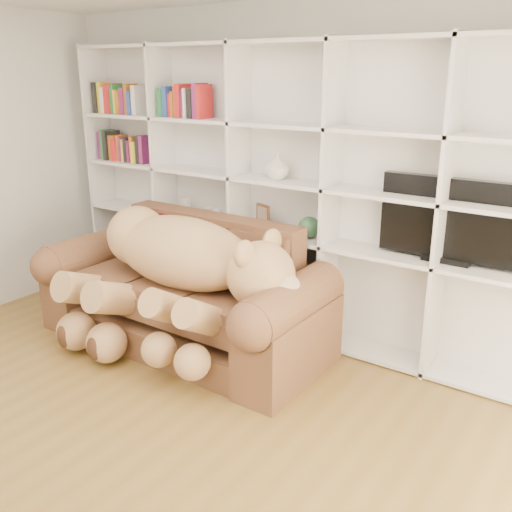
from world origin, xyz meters
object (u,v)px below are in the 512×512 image
Objects in this scene: teddy_bear at (175,269)px; gift_box at (258,366)px; sofa at (186,298)px; tv at (452,221)px.

teddy_bear is 7.38× the size of gift_box.
sofa is 1.28× the size of teddy_bear.
tv reaches higher than sofa.
gift_box is (0.75, 0.03, -0.61)m from teddy_bear.
tv is at bearing 21.08° from sofa.
sofa reaches higher than gift_box.
gift_box is 0.25× the size of tv.
teddy_bear is at bearing -152.60° from tv.
teddy_bear is 1.87× the size of tv.
sofa is 0.90m from gift_box.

